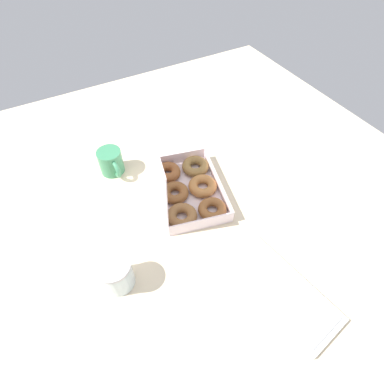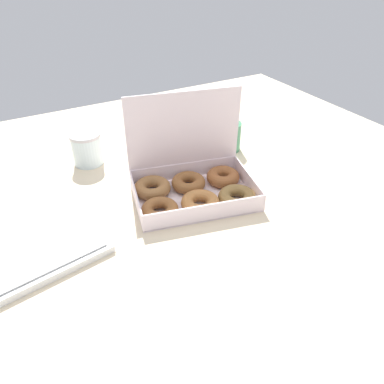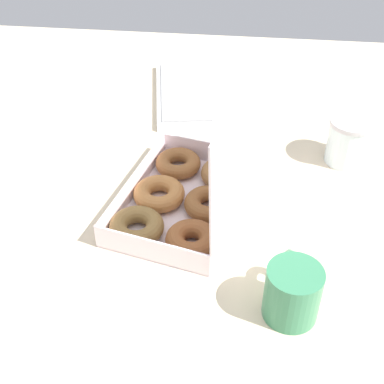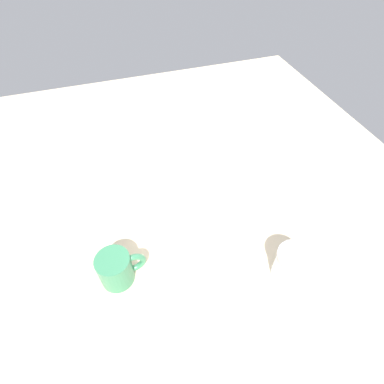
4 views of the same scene
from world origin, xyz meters
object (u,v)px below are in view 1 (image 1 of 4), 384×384
object	(u,v)px
donut_box	(186,187)
coffee_mug	(111,162)
keyboard	(280,288)
glass_jar	(116,274)

from	to	relation	value
donut_box	coffee_mug	distance (cm)	31.58
donut_box	keyboard	xyz separation A→B (cm)	(-46.37, -6.60, -2.37)
donut_box	glass_jar	world-z (taller)	donut_box
keyboard	coffee_mug	size ratio (longest dim) A/B	2.79
glass_jar	keyboard	bearing A→B (deg)	-122.05
keyboard	glass_jar	size ratio (longest dim) A/B	3.46
donut_box	keyboard	size ratio (longest dim) A/B	1.03
donut_box	glass_jar	size ratio (longest dim) A/B	3.55
keyboard	glass_jar	xyz separation A→B (cm)	(25.47, 40.67, 4.35)
coffee_mug	glass_jar	xyz separation A→B (cm)	(-45.33, 14.13, 0.31)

